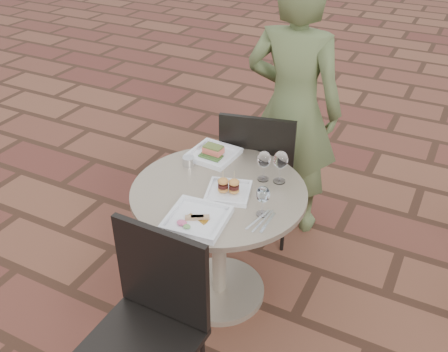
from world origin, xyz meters
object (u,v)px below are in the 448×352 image
at_px(cafe_table, 219,227).
at_px(diner, 293,109).
at_px(plate_salmon, 213,154).
at_px(chair_near, 150,316).
at_px(chair_far, 259,166).
at_px(plate_sliders, 229,190).
at_px(plate_tuna, 197,219).

relative_size(cafe_table, diner, 0.53).
bearing_deg(plate_salmon, chair_near, -76.58).
height_order(chair_far, plate_sliders, chair_far).
bearing_deg(plate_sliders, cafe_table, 168.67).
relative_size(chair_near, plate_sliders, 3.51).
bearing_deg(diner, plate_sliders, 87.49).
distance_m(chair_near, plate_tuna, 0.48).
height_order(plate_salmon, plate_sliders, plate_sliders).
distance_m(diner, plate_salmon, 0.63).
bearing_deg(plate_sliders, diner, 89.29).
bearing_deg(plate_sliders, chair_far, 98.37).
xyz_separation_m(chair_far, chair_near, (0.08, -1.29, 0.00)).
bearing_deg(plate_tuna, plate_salmon, 111.13).
bearing_deg(chair_near, diner, 90.09).
distance_m(chair_near, plate_salmon, 1.05).
xyz_separation_m(cafe_table, plate_sliders, (0.06, -0.01, 0.27)).
height_order(plate_sliders, plate_tuna, plate_sliders).
bearing_deg(plate_salmon, plate_tuna, -68.87).
relative_size(chair_near, plate_tuna, 3.12).
height_order(chair_far, chair_near, same).
relative_size(chair_near, plate_salmon, 3.55).
height_order(cafe_table, chair_near, chair_near).
xyz_separation_m(plate_salmon, plate_sliders, (0.24, -0.29, 0.01)).
bearing_deg(diner, chair_near, 87.63).
distance_m(cafe_table, plate_sliders, 0.28).
height_order(chair_far, plate_salmon, chair_far).
xyz_separation_m(cafe_table, diner, (0.07, 0.84, 0.36)).
bearing_deg(cafe_table, diner, 85.10).
distance_m(cafe_table, diner, 0.92).
distance_m(chair_near, diner, 1.59).
height_order(cafe_table, chair_far, chair_far).
bearing_deg(plate_salmon, diner, 65.79).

